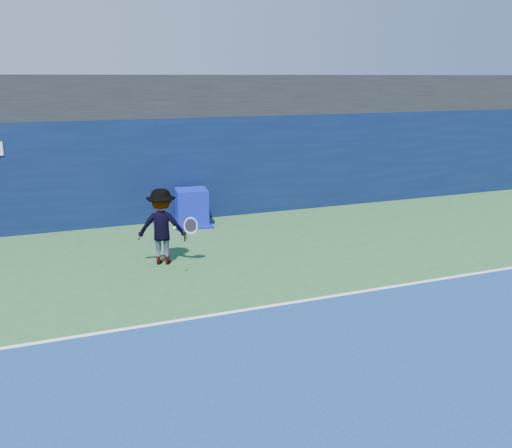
# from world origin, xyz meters

# --- Properties ---
(ground) EXTENTS (80.00, 80.00, 0.00)m
(ground) POSITION_xyz_m (0.00, 0.00, 0.00)
(ground) COLOR #285A2D
(ground) RESTS_ON ground
(baseline) EXTENTS (24.00, 0.10, 0.01)m
(baseline) POSITION_xyz_m (0.00, 3.00, 0.01)
(baseline) COLOR white
(baseline) RESTS_ON ground
(stadium_band) EXTENTS (36.00, 3.00, 1.20)m
(stadium_band) POSITION_xyz_m (0.00, 11.50, 3.60)
(stadium_band) COLOR black
(stadium_band) RESTS_ON back_wall_assembly
(back_wall_assembly) EXTENTS (36.00, 1.03, 3.00)m
(back_wall_assembly) POSITION_xyz_m (-0.00, 10.50, 1.50)
(back_wall_assembly) COLOR #0A163A
(back_wall_assembly) RESTS_ON ground
(equipment_cart) EXTENTS (1.23, 1.23, 1.05)m
(equipment_cart) POSITION_xyz_m (0.05, 9.36, 0.48)
(equipment_cart) COLOR #0B16A4
(equipment_cart) RESTS_ON ground
(tennis_player) EXTENTS (1.38, 0.97, 1.74)m
(tennis_player) POSITION_xyz_m (-1.50, 6.26, 0.87)
(tennis_player) COLOR white
(tennis_player) RESTS_ON ground
(tennis_ball) EXTENTS (0.07, 0.07, 0.07)m
(tennis_ball) POSITION_xyz_m (-1.52, 4.98, 1.15)
(tennis_ball) COLOR #DAF71B
(tennis_ball) RESTS_ON ground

